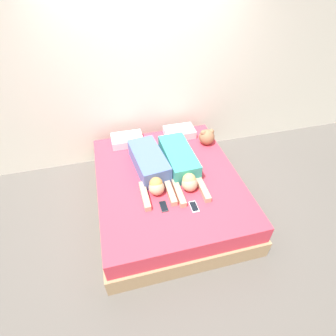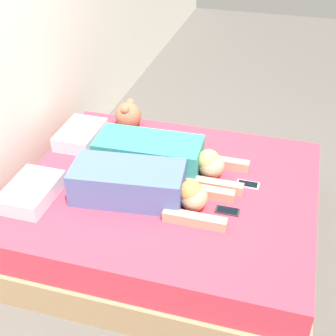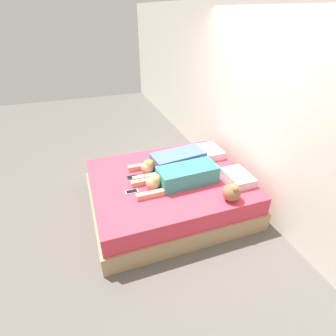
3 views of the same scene
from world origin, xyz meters
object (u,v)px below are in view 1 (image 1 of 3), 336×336
(pillow_head_left, at_px, (127,140))
(cell_phone_left, at_px, (164,206))
(plush_toy, at_px, (207,137))
(bed, at_px, (168,191))
(person_right, at_px, (181,162))
(pillow_head_right, at_px, (179,132))
(cell_phone_right, at_px, (194,207))
(person_left, at_px, (150,166))

(pillow_head_left, height_order, cell_phone_left, pillow_head_left)
(plush_toy, bearing_deg, bed, -142.32)
(bed, height_order, person_right, person_right)
(pillow_head_right, bearing_deg, cell_phone_right, -99.52)
(person_left, height_order, person_right, person_left)
(cell_phone_left, relative_size, plush_toy, 0.69)
(person_right, distance_m, plush_toy, 0.68)
(pillow_head_right, distance_m, plush_toy, 0.44)
(pillow_head_left, xyz_separation_m, cell_phone_right, (0.55, -1.38, -0.05))
(cell_phone_right, bearing_deg, plush_toy, 63.18)
(person_left, xyz_separation_m, cell_phone_right, (0.35, -0.68, -0.11))
(pillow_head_right, bearing_deg, pillow_head_left, 180.00)
(cell_phone_left, bearing_deg, pillow_head_left, 99.91)
(pillow_head_left, height_order, plush_toy, plush_toy)
(cell_phone_left, height_order, cell_phone_right, same)
(pillow_head_right, relative_size, plush_toy, 1.90)
(pillow_head_left, xyz_separation_m, cell_phone_left, (0.23, -1.29, -0.05))
(bed, distance_m, person_left, 0.43)
(person_right, distance_m, cell_phone_left, 0.67)
(person_right, xyz_separation_m, cell_phone_left, (-0.36, -0.56, -0.10))
(pillow_head_right, relative_size, person_left, 0.40)
(person_left, bearing_deg, cell_phone_right, -62.38)
(pillow_head_right, bearing_deg, plush_toy, -42.88)
(cell_phone_left, bearing_deg, plush_toy, 48.80)
(cell_phone_right, bearing_deg, pillow_head_right, 80.48)
(bed, xyz_separation_m, plush_toy, (0.71, 0.55, 0.37))
(pillow_head_left, relative_size, person_left, 0.40)
(cell_phone_left, distance_m, cell_phone_right, 0.34)
(pillow_head_right, height_order, plush_toy, plush_toy)
(person_left, distance_m, cell_phone_left, 0.60)
(person_right, bearing_deg, pillow_head_left, 128.37)
(pillow_head_left, bearing_deg, person_right, -51.63)
(pillow_head_right, bearing_deg, person_left, -129.73)
(bed, relative_size, cell_phone_left, 13.22)
(bed, bearing_deg, pillow_head_left, 114.91)
(pillow_head_left, height_order, cell_phone_right, pillow_head_left)
(plush_toy, bearing_deg, person_left, -155.60)
(pillow_head_right, relative_size, cell_phone_left, 2.77)
(pillow_head_left, bearing_deg, plush_toy, -15.01)
(plush_toy, bearing_deg, cell_phone_right, -116.82)
(cell_phone_left, bearing_deg, person_right, 57.43)
(cell_phone_right, bearing_deg, pillow_head_left, 111.74)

